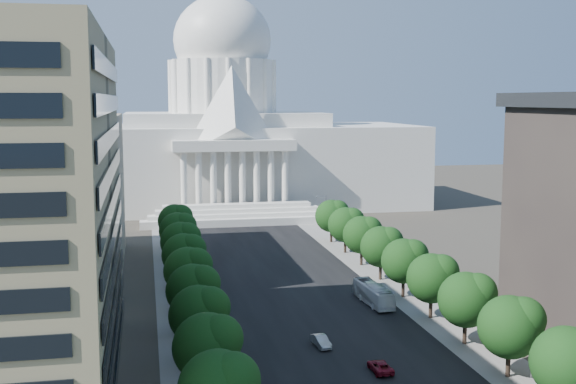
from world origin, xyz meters
TOP-DOWN VIEW (x-y plane):
  - road_asphalt at (0.00, 90.00)m, footprint 30.00×260.00m
  - sidewalk_left at (-19.00, 90.00)m, footprint 8.00×260.00m
  - sidewalk_right at (19.00, 90.00)m, footprint 8.00×260.00m
  - capitol at (0.00, 184.89)m, footprint 120.00×56.00m
  - office_block_left_far at (-48.00, 100.00)m, footprint 38.00×52.00m
  - tree_l_c at (-17.66, 35.81)m, footprint 7.79×7.60m
  - tree_l_d at (-17.66, 47.81)m, footprint 7.79×7.60m
  - tree_l_e at (-17.66, 59.81)m, footprint 7.79×7.60m
  - tree_l_f at (-17.66, 71.81)m, footprint 7.79×7.60m
  - tree_l_g at (-17.66, 83.81)m, footprint 7.79×7.60m
  - tree_l_h at (-17.66, 95.81)m, footprint 7.79×7.60m
  - tree_l_i at (-17.66, 107.81)m, footprint 7.79×7.60m
  - tree_l_j at (-17.66, 119.81)m, footprint 7.79×7.60m
  - tree_r_b at (18.34, 23.81)m, footprint 7.79×7.60m
  - tree_r_c at (18.34, 35.81)m, footprint 7.79×7.60m
  - tree_r_d at (18.34, 47.81)m, footprint 7.79×7.60m
  - tree_r_e at (18.34, 59.81)m, footprint 7.79×7.60m
  - tree_r_f at (18.34, 71.81)m, footprint 7.79×7.60m
  - tree_r_g at (18.34, 83.81)m, footprint 7.79×7.60m
  - tree_r_h at (18.34, 95.81)m, footprint 7.79×7.60m
  - tree_r_i at (18.34, 107.81)m, footprint 7.79×7.60m
  - tree_r_j at (18.34, 119.81)m, footprint 7.79×7.60m
  - streetlight_b at (19.90, 35.00)m, footprint 2.61×0.44m
  - streetlight_c at (19.90, 60.00)m, footprint 2.61×0.44m
  - streetlight_d at (19.90, 85.00)m, footprint 2.61×0.44m
  - streetlight_e at (19.90, 110.00)m, footprint 2.61×0.44m
  - streetlight_f at (19.90, 135.00)m, footprint 2.61×0.44m
  - car_silver at (-1.50, 50.62)m, footprint 2.13×4.71m
  - car_red at (3.43, 40.38)m, footprint 2.33×4.89m
  - car_dark_b at (-13.28, 71.33)m, footprint 2.40×5.60m
  - city_bus at (11.72, 68.84)m, footprint 3.56×12.20m

SIDE VIEW (x-z plane):
  - road_asphalt at x=0.00m, z-range -0.01..0.01m
  - sidewalk_left at x=-19.00m, z-range -0.01..0.01m
  - sidewalk_right at x=19.00m, z-range -0.01..0.01m
  - car_red at x=3.43m, z-range 0.00..1.35m
  - car_silver at x=-1.50m, z-range 0.00..1.50m
  - car_dark_b at x=-13.28m, z-range 0.00..1.61m
  - city_bus at x=11.72m, z-range 0.00..3.36m
  - streetlight_b at x=19.90m, z-range 1.32..10.32m
  - streetlight_c at x=19.90m, z-range 1.32..10.32m
  - streetlight_d at x=19.90m, z-range 1.32..10.32m
  - streetlight_e at x=19.90m, z-range 1.32..10.32m
  - streetlight_f at x=19.90m, z-range 1.32..10.32m
  - tree_l_c at x=-17.66m, z-range 1.47..11.44m
  - tree_l_d at x=-17.66m, z-range 1.47..11.44m
  - tree_l_e at x=-17.66m, z-range 1.47..11.44m
  - tree_l_f at x=-17.66m, z-range 1.47..11.44m
  - tree_l_g at x=-17.66m, z-range 1.47..11.44m
  - tree_l_h at x=-17.66m, z-range 1.47..11.44m
  - tree_l_i at x=-17.66m, z-range 1.47..11.44m
  - tree_l_j at x=-17.66m, z-range 1.47..11.44m
  - tree_r_b at x=18.34m, z-range 1.47..11.44m
  - tree_r_c at x=18.34m, z-range 1.47..11.44m
  - tree_r_d at x=18.34m, z-range 1.47..11.44m
  - tree_r_e at x=18.34m, z-range 1.47..11.44m
  - tree_r_f at x=18.34m, z-range 1.47..11.44m
  - tree_r_g at x=18.34m, z-range 1.47..11.44m
  - tree_r_h at x=18.34m, z-range 1.47..11.44m
  - tree_r_i at x=18.34m, z-range 1.47..11.44m
  - tree_r_j at x=18.34m, z-range 1.47..11.44m
  - office_block_left_far at x=-48.00m, z-range 0.00..30.00m
  - capitol at x=0.00m, z-range -16.49..56.51m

